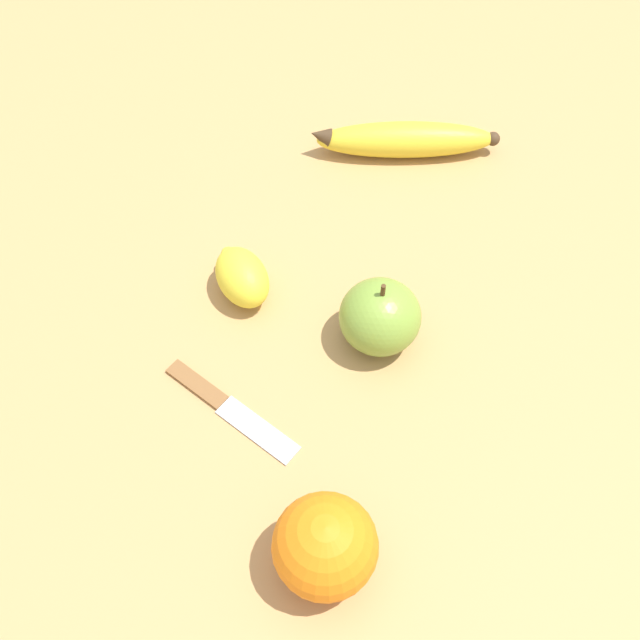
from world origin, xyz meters
TOP-DOWN VIEW (x-y plane):
  - ground_plane at (0.00, 0.00)m, footprint 3.00×3.00m
  - banana at (-0.18, -0.15)m, footprint 0.17×0.18m
  - orange at (0.25, 0.09)m, footprint 0.08×0.08m
  - apple at (0.05, -0.01)m, footprint 0.08×0.08m
  - lemon at (0.09, -0.15)m, footprint 0.07×0.09m
  - paring_knife at (0.20, -0.07)m, footprint 0.03×0.15m

SIDE VIEW (x-z plane):
  - ground_plane at x=0.00m, z-range 0.00..0.00m
  - paring_knife at x=0.20m, z-range 0.00..0.01m
  - banana at x=-0.18m, z-range 0.00..0.04m
  - lemon at x=0.09m, z-range 0.00..0.05m
  - apple at x=0.05m, z-range -0.01..0.08m
  - orange at x=0.25m, z-range 0.00..0.08m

